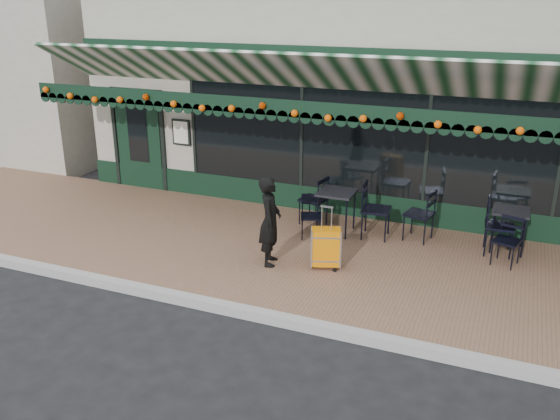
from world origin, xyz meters
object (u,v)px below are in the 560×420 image
at_px(suitcase, 326,248).
at_px(chair_a_left, 419,215).
at_px(chair_a_front, 507,242).
at_px(chair_b_right, 376,210).
at_px(woman, 270,221).
at_px(chair_b_left, 313,200).
at_px(chair_b_front, 311,217).
at_px(cafe_table_a, 511,214).
at_px(chair_a_right, 499,226).
at_px(cafe_table_b, 337,196).

bearing_deg(suitcase, chair_a_left, 36.56).
distance_m(chair_a_front, chair_b_right, 2.23).
xyz_separation_m(chair_a_left, chair_b_right, (-0.72, -0.17, 0.04)).
xyz_separation_m(woman, suitcase, (0.88, 0.18, -0.38)).
xyz_separation_m(suitcase, chair_b_left, (-0.82, 1.76, 0.12)).
bearing_deg(chair_b_front, chair_a_front, -18.50).
bearing_deg(chair_b_front, chair_b_left, 85.80).
height_order(suitcase, cafe_table_a, suitcase).
bearing_deg(chair_a_right, chair_b_front, 94.43).
bearing_deg(suitcase, chair_b_left, 95.43).
relative_size(chair_a_right, chair_a_front, 1.22).
bearing_deg(chair_a_front, chair_b_front, -162.65).
bearing_deg(woman, suitcase, -95.27).
xyz_separation_m(chair_a_right, chair_b_front, (-3.12, -0.51, -0.10)).
distance_m(chair_a_left, chair_a_front, 1.56).
xyz_separation_m(chair_a_left, chair_a_front, (1.48, -0.51, -0.07)).
xyz_separation_m(suitcase, chair_b_front, (-0.64, 1.11, 0.04)).
height_order(cafe_table_a, chair_a_right, chair_a_right).
bearing_deg(chair_a_right, woman, 113.23).
relative_size(woman, chair_a_right, 1.51).
xyz_separation_m(cafe_table_a, chair_a_front, (-0.00, -0.62, -0.25)).
relative_size(chair_a_left, chair_a_right, 0.97).
bearing_deg(chair_b_right, chair_a_right, -92.64).
distance_m(woman, chair_b_front, 1.35).
relative_size(woman, chair_a_front, 1.84).
height_order(chair_a_left, chair_b_front, chair_a_left).
distance_m(cafe_table_b, chair_b_right, 0.75).
height_order(chair_b_left, chair_b_right, chair_b_right).
bearing_deg(cafe_table_b, chair_a_front, -5.71).
bearing_deg(chair_b_left, cafe_table_b, 74.22).
bearing_deg(chair_b_left, chair_a_left, 99.14).
height_order(chair_a_front, chair_b_right, chair_b_right).
xyz_separation_m(cafe_table_b, chair_a_right, (2.78, 0.12, -0.22)).
relative_size(cafe_table_a, chair_b_left, 0.78).
bearing_deg(chair_a_right, chair_a_left, 80.99).
relative_size(suitcase, chair_a_right, 1.07).
distance_m(chair_a_left, chair_b_right, 0.75).
height_order(cafe_table_a, chair_b_left, chair_b_left).
relative_size(woman, cafe_table_b, 1.87).
bearing_deg(suitcase, chair_a_front, 5.10).
height_order(woman, suitcase, woman).
height_order(cafe_table_a, chair_b_right, chair_b_right).
height_order(suitcase, chair_a_right, suitcase).
xyz_separation_m(chair_b_left, chair_b_right, (1.25, -0.22, 0.04)).
xyz_separation_m(woman, chair_a_right, (3.36, 1.79, -0.24)).
height_order(suitcase, chair_a_front, suitcase).
relative_size(suitcase, chair_a_left, 1.10).
relative_size(chair_a_front, chair_b_front, 1.03).
bearing_deg(cafe_table_b, chair_b_right, 3.34).
bearing_deg(chair_b_front, chair_b_right, 2.10).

